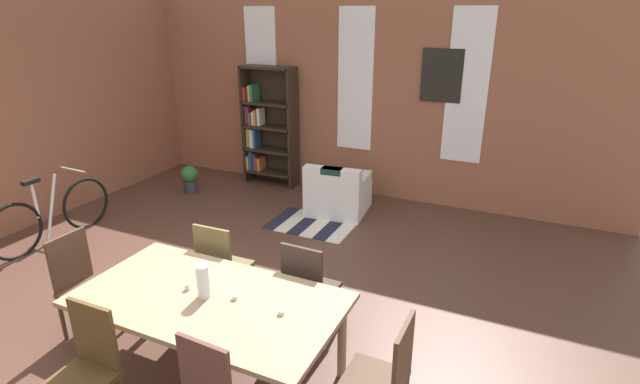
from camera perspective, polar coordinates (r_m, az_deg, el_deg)
ground_plane at (r=4.75m, az=-14.12°, el=-15.22°), size 10.20×10.20×0.00m
back_wall_brick at (r=7.44m, az=4.38°, el=11.87°), size 7.94×0.12×3.19m
window_pane_0 at (r=8.06m, az=-6.92°, el=13.62°), size 0.55×0.02×2.08m
window_pane_1 at (r=7.35m, az=4.21°, el=13.03°), size 0.55×0.02×2.08m
window_pane_2 at (r=6.95m, az=17.05°, el=11.75°), size 0.55×0.02×2.08m
dining_table at (r=3.79m, az=-12.98°, el=-12.97°), size 2.01×1.07×0.74m
vase_on_table at (r=3.71m, az=-13.69°, el=-10.24°), size 0.10×0.10×0.26m
tealight_candle_0 at (r=3.88m, az=-15.44°, el=-10.74°), size 0.04×0.04×0.05m
tealight_candle_1 at (r=3.69m, az=-10.09°, el=-12.18°), size 0.04×0.04×0.03m
tealight_candle_2 at (r=3.49m, az=-4.64°, el=-14.03°), size 0.04×0.04×0.03m
dining_chair_head_right at (r=3.37m, az=7.65°, el=-20.94°), size 0.40×0.40×0.95m
dining_chair_head_left at (r=4.75m, az=-26.34°, el=-9.59°), size 0.41×0.41×0.95m
dining_chair_near_left at (r=3.74m, az=-26.06°, el=-18.30°), size 0.41×0.41×0.95m
dining_chair_far_left at (r=4.62m, az=-11.60°, el=-8.53°), size 0.41×0.41×0.95m
dining_chair_far_right at (r=4.21m, az=-1.44°, el=-11.23°), size 0.41×0.41×0.95m
bookshelf_tall at (r=7.96m, az=-6.38°, el=7.68°), size 0.90×0.32×1.92m
armchair_white at (r=6.88m, az=2.09°, el=-0.23°), size 0.88×0.88×0.75m
bicycle_second at (r=6.87m, az=-29.16°, el=-2.41°), size 0.44×1.67×0.89m
potted_plant_by_shelf at (r=7.93m, az=-15.17°, el=1.65°), size 0.27×0.27×0.44m
striped_rug at (r=6.58m, az=-0.96°, el=-3.80°), size 1.13×0.81×0.01m
framed_picture at (r=6.98m, az=14.23°, el=13.23°), size 0.56×0.03×0.72m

